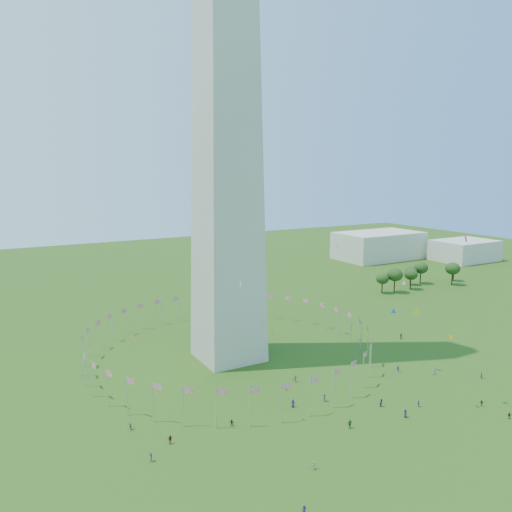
# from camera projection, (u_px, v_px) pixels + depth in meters

# --- Properties ---
(ground) EXTENTS (600.00, 600.00, 0.00)m
(ground) POSITION_uv_depth(u_px,v_px,m) (338.00, 437.00, 101.11)
(ground) COLOR #244710
(ground) RESTS_ON ground
(washington_monument) EXTENTS (16.80, 16.80, 169.00)m
(washington_monument) POSITION_uv_depth(u_px,v_px,m) (226.00, 48.00, 129.41)
(washington_monument) COLOR beige
(washington_monument) RESTS_ON ground
(flag_ring) EXTENTS (80.24, 80.24, 9.00)m
(flag_ring) POSITION_uv_depth(u_px,v_px,m) (229.00, 342.00, 143.27)
(flag_ring) COLOR silver
(flag_ring) RESTS_ON ground
(gov_building_east_a) EXTENTS (50.00, 30.00, 16.00)m
(gov_building_east_a) POSITION_uv_depth(u_px,v_px,m) (378.00, 245.00, 300.86)
(gov_building_east_a) COLOR beige
(gov_building_east_a) RESTS_ON ground
(gov_building_east_b) EXTENTS (35.00, 25.00, 12.00)m
(gov_building_east_b) POSITION_uv_depth(u_px,v_px,m) (465.00, 250.00, 294.73)
(gov_building_east_b) COLOR beige
(gov_building_east_b) RESTS_ON ground
(crowd) EXTENTS (91.95, 71.30, 1.95)m
(crowd) POSITION_uv_depth(u_px,v_px,m) (340.00, 408.00, 111.69)
(crowd) COLOR #511215
(crowd) RESTS_ON ground
(kites_aloft) EXTENTS (106.27, 68.82, 34.51)m
(kites_aloft) POSITION_uv_depth(u_px,v_px,m) (336.00, 304.00, 125.23)
(kites_aloft) COLOR yellow
(kites_aloft) RESTS_ON ground
(tree_line_east) EXTENTS (52.66, 15.70, 10.82)m
(tree_line_east) POSITION_uv_depth(u_px,v_px,m) (419.00, 277.00, 228.02)
(tree_line_east) COLOR #2B521B
(tree_line_east) RESTS_ON ground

